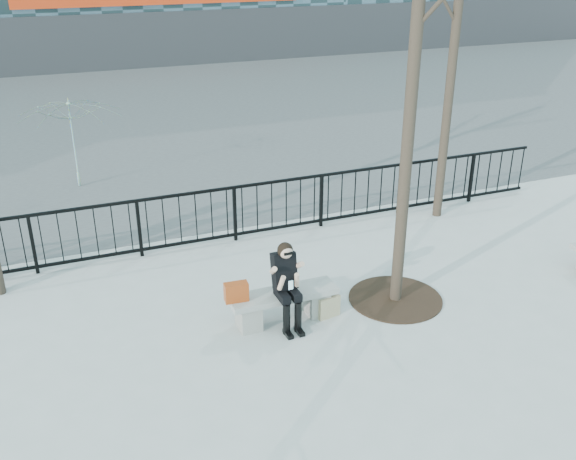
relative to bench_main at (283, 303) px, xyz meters
name	(u,v)px	position (x,y,z in m)	size (l,w,h in m)	color
ground	(283,320)	(0.00, 0.00, -0.30)	(120.00, 120.00, 0.00)	#A1A19B
street_surface	(126,105)	(0.00, 15.00, -0.30)	(60.00, 23.00, 0.01)	#474747
railing	(225,215)	(0.00, 3.00, 0.25)	(14.00, 0.06, 1.10)	black
tree_grate	(395,299)	(1.90, -0.10, -0.29)	(1.50, 1.50, 0.02)	black
bench_main	(283,303)	(0.00, 0.00, 0.00)	(1.65, 0.46, 0.49)	slate
seated_woman	(287,286)	(0.00, -0.16, 0.37)	(0.50, 0.64, 1.34)	black
handbag	(236,292)	(-0.72, 0.02, 0.33)	(0.34, 0.16, 0.28)	#9D3A13
shopping_bag	(328,307)	(0.68, -0.16, -0.13)	(0.36, 0.13, 0.34)	#C7B58D
vendor_umbrella	(74,144)	(-2.29, 7.15, 0.74)	(2.28, 2.33, 2.09)	gold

